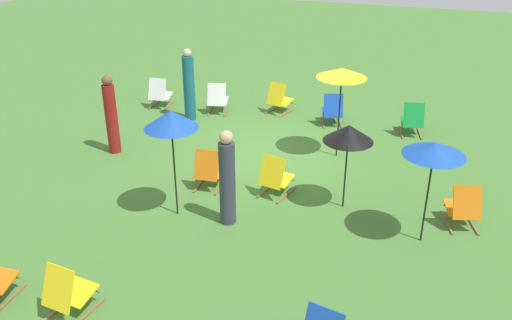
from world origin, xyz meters
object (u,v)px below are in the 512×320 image
Objects in this scene: umbrella_1 at (349,133)px; person_1 at (189,86)px; deckchair_2 at (160,94)px; deckchair_4 at (412,120)px; deckchair_0 at (333,111)px; person_2 at (111,116)px; deckchair_3 at (279,99)px; deckchair_8 at (218,99)px; deckchair_10 at (463,207)px; deckchair_9 at (68,293)px; umbrella_3 at (434,149)px; umbrella_2 at (342,73)px; deckchair_5 at (275,177)px; person_0 at (227,179)px; deckchair_11 at (209,170)px; umbrella_0 at (171,120)px.

umbrella_1 is 0.88× the size of person_1.
deckchair_2 is 1.41m from person_1.
deckchair_4 is at bearing -102.58° from umbrella_1.
person_2 is at bearing 19.41° from deckchair_0.
deckchair_3 is (-3.21, -0.67, 0.00)m from deckchair_2.
deckchair_8 is 0.99m from person_1.
deckchair_2 and deckchair_10 have the same top height.
umbrella_1 is at bearing -118.66° from deckchair_9.
deckchair_8 is 7.32m from umbrella_3.
umbrella_2 reaches higher than deckchair_2.
person_0 is at bearing 80.06° from deckchair_5.
umbrella_2 is at bearing -103.87° from deckchair_9.
umbrella_3 reaches higher than deckchair_3.
deckchair_10 is 1.63m from umbrella_3.
person_0 reaches higher than deckchair_10.
deckchair_8 is at bearing -24.84° from umbrella_2.
deckchair_10 is (-4.69, 4.34, 0.00)m from deckchair_3.
deckchair_3 is 1.04× the size of deckchair_4.
deckchair_0 and deckchair_4 have the same top height.
deckchair_2 is 0.99× the size of deckchair_5.
person_1 is (5.52, 0.84, 0.52)m from deckchair_4.
deckchair_5 is 0.97× the size of deckchair_10.
umbrella_2 is at bearing -136.90° from deckchair_11.
deckchair_3 is at bearing -15.46° from person_1.
umbrella_0 reaches higher than deckchair_2.
deckchair_3 and deckchair_10 have the same top height.
deckchair_5 is at bearing 49.22° from deckchair_4.
deckchair_8 is (1.55, 0.54, 0.00)m from deckchair_3.
person_2 is at bearing -57.07° from deckchair_9.
person_2 is (2.77, 3.65, 0.51)m from deckchair_3.
person_1 is (4.63, -3.13, -0.60)m from umbrella_1.
deckchair_0 is at bearing -68.38° from deckchair_10.
deckchair_0 is at bearing -165.30° from person_0.
deckchair_10 is at bearing 88.77° from person_2.
umbrella_1 reaches higher than deckchair_11.
deckchair_9 is at bearing 22.66° from deckchair_10.
deckchair_5 is at bearing -14.12° from umbrella_3.
deckchair_10 is 4.13m from person_0.
deckchair_5 is 4.73m from deckchair_8.
person_0 is at bearing 123.04° from deckchair_11.
deckchair_10 is at bearing -179.49° from umbrella_1.
person_0 is 0.95× the size of person_1.
umbrella_0 is at bearing 43.33° from deckchair_4.
deckchair_8 is at bearing 8.54° from person_1.
deckchair_5 and deckchair_10 have the same top height.
deckchair_4 is at bearing 168.07° from deckchair_8.
deckchair_3 is 0.43× the size of umbrella_0.
deckchair_3 is at bearing 146.85° from person_2.
deckchair_9 is 7.51m from person_1.
umbrella_2 is (2.66, -2.15, 1.54)m from deckchair_10.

